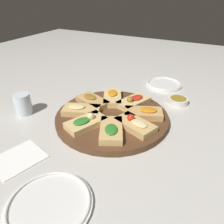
{
  "coord_description": "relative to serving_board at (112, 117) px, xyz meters",
  "views": [
    {
      "loc": [
        0.64,
        0.34,
        0.46
      ],
      "look_at": [
        0.0,
        0.0,
        0.04
      ],
      "focal_mm": 35.0,
      "sensor_mm": 36.0,
      "label": 1
    }
  ],
  "objects": [
    {
      "name": "focaccia_slice_1",
      "position": [
        0.11,
        0.05,
        0.02
      ],
      "size": [
        0.16,
        0.13,
        0.03
      ],
      "color": "tan",
      "rests_on": "serving_board"
    },
    {
      "name": "dipping_bowl",
      "position": [
        -0.26,
        0.2,
        0.0
      ],
      "size": [
        0.09,
        0.09,
        0.02
      ],
      "color": "silver",
      "rests_on": "ground_plane"
    },
    {
      "name": "plate_right",
      "position": [
        0.41,
        0.05,
        -0.0
      ],
      "size": [
        0.21,
        0.21,
        0.02
      ],
      "color": "white",
      "rests_on": "ground_plane"
    },
    {
      "name": "focaccia_slice_4",
      "position": [
        -0.11,
        0.04,
        0.03
      ],
      "size": [
        0.16,
        0.12,
        0.04
      ],
      "color": "#DBB775",
      "rests_on": "serving_board"
    },
    {
      "name": "focaccia_slice_0",
      "position": [
        0.11,
        -0.05,
        0.03
      ],
      "size": [
        0.16,
        0.12,
        0.04
      ],
      "color": "#DBB775",
      "rests_on": "serving_board"
    },
    {
      "name": "water_glass",
      "position": [
        0.12,
        -0.34,
        0.03
      ],
      "size": [
        0.07,
        0.07,
        0.09
      ],
      "primitive_type": "cylinder",
      "color": "silver",
      "rests_on": "ground_plane"
    },
    {
      "name": "focaccia_slice_5",
      "position": [
        -0.11,
        -0.05,
        0.02
      ],
      "size": [
        0.16,
        0.13,
        0.03
      ],
      "color": "#DBB775",
      "rests_on": "serving_board"
    },
    {
      "name": "napkin_stack",
      "position": [
        0.33,
        -0.15,
        -0.01
      ],
      "size": [
        0.17,
        0.16,
        0.01
      ],
      "primitive_type": "cube",
      "rotation": [
        0.0,
        0.0,
        -0.28
      ],
      "color": "white",
      "rests_on": "ground_plane"
    },
    {
      "name": "plate_left",
      "position": [
        -0.42,
        0.09,
        -0.0
      ],
      "size": [
        0.18,
        0.18,
        0.02
      ],
      "color": "white",
      "rests_on": "ground_plane"
    },
    {
      "name": "serving_board",
      "position": [
        0.0,
        0.0,
        0.0
      ],
      "size": [
        0.44,
        0.44,
        0.02
      ],
      "primitive_type": "cylinder",
      "color": "#51331E",
      "rests_on": "ground_plane"
    },
    {
      "name": "focaccia_slice_3",
      "position": [
        -0.05,
        0.11,
        0.02
      ],
      "size": [
        0.12,
        0.16,
        0.03
      ],
      "color": "tan",
      "rests_on": "serving_board"
    },
    {
      "name": "focaccia_slice_7",
      "position": [
        0.04,
        -0.11,
        0.02
      ],
      "size": [
        0.12,
        0.16,
        0.03
      ],
      "color": "tan",
      "rests_on": "serving_board"
    },
    {
      "name": "focaccia_slice_2",
      "position": [
        0.04,
        0.11,
        0.03
      ],
      "size": [
        0.12,
        0.16,
        0.04
      ],
      "color": "tan",
      "rests_on": "serving_board"
    },
    {
      "name": "ground_plane",
      "position": [
        0.0,
        0.0,
        -0.01
      ],
      "size": [
        3.0,
        3.0,
        0.0
      ],
      "primitive_type": "plane",
      "color": "beige"
    },
    {
      "name": "focaccia_slice_6",
      "position": [
        -0.04,
        -0.11,
        0.02
      ],
      "size": [
        0.12,
        0.16,
        0.03
      ],
      "color": "tan",
      "rests_on": "serving_board"
    }
  ]
}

